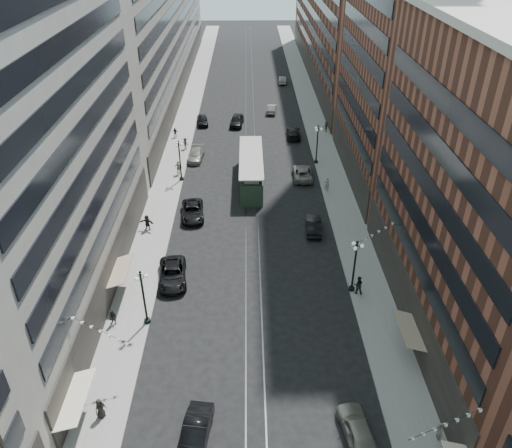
{
  "coord_description": "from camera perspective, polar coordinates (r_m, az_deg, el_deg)",
  "views": [
    {
      "loc": [
        -0.37,
        -4.14,
        30.21
      ],
      "look_at": [
        0.32,
        36.04,
        5.0
      ],
      "focal_mm": 35.0,
      "sensor_mm": 36.0,
      "label": 1
    }
  ],
  "objects": [
    {
      "name": "ground",
      "position": [
        70.9,
        -0.6,
        6.88
      ],
      "size": [
        220.0,
        220.0,
        0.0
      ],
      "primitive_type": "plane",
      "color": "black",
      "rests_on": "ground"
    },
    {
      "name": "sidewalk_west",
      "position": [
        80.73,
        -8.6,
        9.82
      ],
      "size": [
        4.0,
        180.0,
        0.15
      ],
      "primitive_type": "cube",
      "color": "gray",
      "rests_on": "ground"
    },
    {
      "name": "sidewalk_east",
      "position": [
        80.83,
        7.28,
        9.95
      ],
      "size": [
        4.0,
        180.0,
        0.15
      ],
      "primitive_type": "cube",
      "color": "gray",
      "rests_on": "ground"
    },
    {
      "name": "rail_west",
      "position": [
        80.05,
        -1.17,
        9.93
      ],
      "size": [
        0.12,
        180.0,
        0.02
      ],
      "primitive_type": "cube",
      "color": "#2D2D33",
      "rests_on": "ground"
    },
    {
      "name": "rail_east",
      "position": [
        80.06,
        -0.15,
        9.94
      ],
      "size": [
        0.12,
        180.0,
        0.02
      ],
      "primitive_type": "cube",
      "color": "#2D2D33",
      "rests_on": "ground"
    },
    {
      "name": "building_west_mid",
      "position": [
        43.8,
        -23.44,
        7.68
      ],
      "size": [
        8.0,
        36.0,
        28.0
      ],
      "primitive_type": "cube",
      "color": "#A6A293",
      "rests_on": "ground"
    },
    {
      "name": "building_west_far",
      "position": [
        102.96,
        -11.08,
        21.94
      ],
      "size": [
        8.0,
        90.0,
        26.0
      ],
      "primitive_type": "cube",
      "color": "#A6A293",
      "rests_on": "ground"
    },
    {
      "name": "building_east_mid",
      "position": [
        40.82,
        24.35,
        2.54
      ],
      "size": [
        8.0,
        30.0,
        24.0
      ],
      "primitive_type": "cube",
      "color": "brown",
      "rests_on": "ground"
    },
    {
      "name": "building_east_tower",
      "position": [
        63.27,
        16.24,
        22.6
      ],
      "size": [
        8.0,
        26.0,
        42.0
      ],
      "primitive_type": "cube",
      "color": "brown",
      "rests_on": "ground"
    },
    {
      "name": "building_east_far",
      "position": [
        112.0,
        8.61,
        22.42
      ],
      "size": [
        8.0,
        72.0,
        24.0
      ],
      "primitive_type": "cube",
      "color": "brown",
      "rests_on": "ground"
    },
    {
      "name": "lamppost_sw_far",
      "position": [
        42.96,
        -12.74,
        -7.99
      ],
      "size": [
        1.03,
        1.14,
        5.52
      ],
      "color": "black",
      "rests_on": "sidewalk_west"
    },
    {
      "name": "lamppost_sw_mid",
      "position": [
        65.65,
        -8.7,
        7.33
      ],
      "size": [
        1.03,
        1.14,
        5.52
      ],
      "color": "black",
      "rests_on": "sidewalk_west"
    },
    {
      "name": "lamppost_se_far",
      "position": [
        46.18,
        11.21,
        -4.57
      ],
      "size": [
        1.03,
        1.14,
        5.52
      ],
      "color": "black",
      "rests_on": "sidewalk_east"
    },
    {
      "name": "lamppost_se_mid",
      "position": [
        70.29,
        7.01,
        9.17
      ],
      "size": [
        1.03,
        1.14,
        5.52
      ],
      "color": "black",
      "rests_on": "sidewalk_east"
    },
    {
      "name": "streetcar",
      "position": [
        65.1,
        -0.56,
        6.15
      ],
      "size": [
        2.98,
        13.46,
        3.72
      ],
      "color": "#243828",
      "rests_on": "ground"
    },
    {
      "name": "car_2",
      "position": [
        48.63,
        -9.52,
        -5.67
      ],
      "size": [
        3.19,
        5.81,
        1.54
      ],
      "primitive_type": "imported",
      "rotation": [
        0.0,
        0.0,
        0.12
      ],
      "color": "black",
      "rests_on": "ground"
    },
    {
      "name": "car_4",
      "position": [
        36.73,
        11.54,
        -22.07
      ],
      "size": [
        2.42,
        4.86,
        1.59
      ],
      "primitive_type": "imported",
      "rotation": [
        0.0,
        0.0,
        3.26
      ],
      "color": "slate",
      "rests_on": "ground"
    },
    {
      "name": "car_5",
      "position": [
        36.13,
        -6.96,
        -22.75
      ],
      "size": [
        2.33,
        5.03,
        1.6
      ],
      "primitive_type": "imported",
      "rotation": [
        0.0,
        0.0,
        -0.13
      ],
      "color": "black",
      "rests_on": "ground"
    },
    {
      "name": "pedestrian_2",
      "position": [
        44.86,
        -16.02,
        -10.25
      ],
      "size": [
        0.8,
        0.57,
        1.49
      ],
      "primitive_type": "imported",
      "rotation": [
        0.0,
        0.0,
        -0.25
      ],
      "color": "black",
      "rests_on": "sidewalk_west"
    },
    {
      "name": "pedestrian_4",
      "position": [
        37.9,
        20.24,
        -21.34
      ],
      "size": [
        0.49,
        0.94,
        1.55
      ],
      "primitive_type": "imported",
      "rotation": [
        0.0,
        0.0,
        1.49
      ],
      "color": "#A49F88",
      "rests_on": "sidewalk_east"
    },
    {
      "name": "car_7",
      "position": [
        58.28,
        -7.26,
        1.45
      ],
      "size": [
        3.02,
        5.62,
        1.5
      ],
      "primitive_type": "imported",
      "rotation": [
        0.0,
        0.0,
        0.1
      ],
      "color": "black",
      "rests_on": "ground"
    },
    {
      "name": "car_8",
      "position": [
        72.43,
        -6.91,
        7.83
      ],
      "size": [
        2.39,
        5.07,
        1.43
      ],
      "primitive_type": "imported",
      "rotation": [
        0.0,
        0.0,
        -0.08
      ],
      "color": "slate",
      "rests_on": "ground"
    },
    {
      "name": "car_9",
      "position": [
        85.32,
        -6.15,
        11.7
      ],
      "size": [
        2.29,
        4.48,
        1.46
      ],
      "primitive_type": "imported",
      "rotation": [
        0.0,
        0.0,
        0.14
      ],
      "color": "black",
      "rests_on": "ground"
    },
    {
      "name": "car_10",
      "position": [
        55.58,
        6.58,
        -0.13
      ],
      "size": [
        1.93,
        4.69,
        1.51
      ],
      "primitive_type": "imported",
      "rotation": [
        0.0,
        0.0,
        3.07
      ],
      "color": "black",
      "rests_on": "ground"
    },
    {
      "name": "car_11",
      "position": [
        66.97,
        5.35,
        5.85
      ],
      "size": [
        2.68,
        5.47,
        1.49
      ],
      "primitive_type": "imported",
      "rotation": [
        0.0,
        0.0,
        3.1
      ],
      "color": "slate",
      "rests_on": "ground"
    },
    {
      "name": "car_12",
      "position": [
        79.91,
        4.3,
        10.37
      ],
      "size": [
        2.27,
        5.2,
        1.49
      ],
      "primitive_type": "imported",
      "rotation": [
        0.0,
        0.0,
        3.11
      ],
      "color": "black",
      "rests_on": "ground"
    },
    {
      "name": "car_13",
      "position": [
        84.48,
        -2.21,
        11.74
      ],
      "size": [
        2.53,
        5.19,
        1.71
      ],
      "primitive_type": "imported",
      "rotation": [
        0.0,
        0.0,
        -0.11
      ],
      "color": "black",
      "rests_on": "ground"
    },
    {
      "name": "car_14",
      "position": [
        90.39,
        1.81,
        13.04
      ],
      "size": [
        2.01,
        4.48,
        1.43
      ],
      "primitive_type": "imported",
      "rotation": [
        0.0,
        0.0,
        3.02
      ],
      "color": "#66635A",
      "rests_on": "ground"
    },
    {
      "name": "pedestrian_5",
      "position": [
        56.45,
        -12.34,
        0.17
      ],
      "size": [
        1.72,
        0.89,
        1.78
      ],
      "primitive_type": "imported",
      "rotation": [
        0.0,
        0.0,
        -0.26
      ],
      "color": "black",
      "rests_on": "sidewalk_west"
    },
    {
      "name": "pedestrian_6",
      "position": [
        68.04,
        -8.84,
        6.37
      ],
      "size": [
        1.22,
        0.85,
        1.9
      ],
      "primitive_type": "imported",
      "rotation": [
        0.0,
        0.0,
        2.81
      ],
      "color": "gray",
      "rests_on": "sidewalk_west"
    },
    {
      "name": "pedestrian_7",
      "position": [
        47.14,
        11.6,
        -6.84
      ],
      "size": [
        0.97,
        0.61,
        1.87
      ],
      "primitive_type": "imported",
      "rotation": [
        0.0,
        0.0,
        3.01
      ],
      "color": "black",
      "rests_on": "sidewalk_east"
    },
    {
      "name": "pedestrian_8",
      "position": [
        63.66,
        8.07,
        4.54
      ],
      "size": [
        0.78,
        0.61,
        1.87
      ],
      "primitive_type": "imported",
      "rotation": [
        0.0,
        0.0,
        3.41
      ],
      "color": "#AE9F90",
      "rests_on": "sidewalk_east"
    },
    {
      "name": "pedestrian_9",
      "position": [
        81.99,
        8.03,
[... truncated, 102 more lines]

